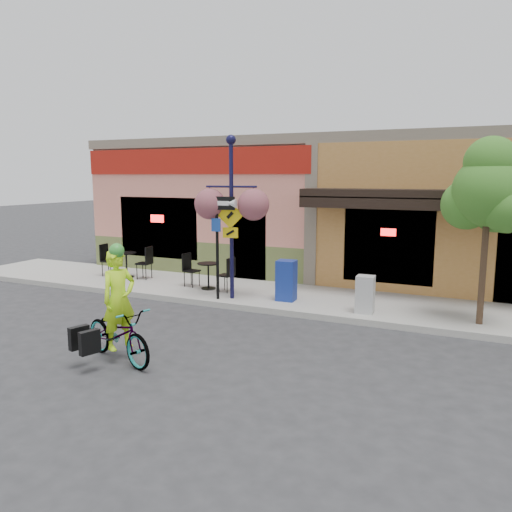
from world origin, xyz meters
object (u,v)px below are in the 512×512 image
Objects in this scene: cyclist_rider at (119,313)px; one_way_sign at (217,248)px; building at (375,206)px; newspaper_box_blue at (286,280)px; street_tree at (486,231)px; newspaper_box_grey at (365,294)px; lamp_post at (232,218)px; bicycle at (118,334)px.

one_way_sign reaches higher than cyclist_rider.
newspaper_box_blue is (-0.96, -6.10, -1.58)m from building.
street_tree is (3.56, -6.28, -0.10)m from building.
newspaper_box_grey is (2.09, -0.34, -0.08)m from newspaper_box_blue.
building is 6.75m from newspaper_box_grey.
newspaper_box_blue reaches higher than newspaper_box_grey.
newspaper_box_grey is (3.44, 0.04, -1.65)m from lamp_post.
lamp_post is (-0.05, 4.45, 1.34)m from cyclist_rider.
cyclist_rider is 0.68× the size of one_way_sign.
newspaper_box_grey is (3.40, 4.49, -0.30)m from cyclist_rider.
newspaper_box_grey is at bearing -80.09° from building.
newspaper_box_blue is at bearing 168.11° from newspaper_box_grey.
street_tree is at bearing -8.28° from lamp_post.
cyclist_rider is at bearing -129.75° from newspaper_box_grey.
street_tree is at bearing -2.96° from one_way_sign.
street_tree reaches higher than newspaper_box_grey.
bicycle is 0.46× the size of lamp_post.
building reaches higher than street_tree.
building is 20.86× the size of newspaper_box_grey.
newspaper_box_blue is at bearing 3.25° from cyclist_rider.
lamp_post is 3.82m from newspaper_box_grey.
one_way_sign is 3.86m from newspaper_box_grey.
bicycle is 1.07× the size of cyclist_rider.
cyclist_rider reaches higher than newspaper_box_blue.
bicycle is 5.02m from newspaper_box_blue.
building is at bearing 6.45° from bicycle.
building is 6.88m from lamp_post.
street_tree reaches higher than bicycle.
building reaches higher than cyclist_rider.
lamp_post is at bearing -109.69° from building.
newspaper_box_grey is (3.45, 4.49, 0.08)m from bicycle.
one_way_sign is at bearing -176.15° from street_tree.
lamp_post reaches higher than one_way_sign.
newspaper_box_blue is at bearing -98.95° from building.
building reaches higher than newspaper_box_grey.
building is 10.21× the size of cyclist_rider.
building is at bearing 77.70° from newspaper_box_blue.
bicycle is 0.39m from cyclist_rider.
newspaper_box_blue is at bearing 177.71° from street_tree.
street_tree reaches higher than newspaper_box_blue.
lamp_post reaches higher than street_tree.
newspaper_box_grey is at bearing -2.87° from one_way_sign.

